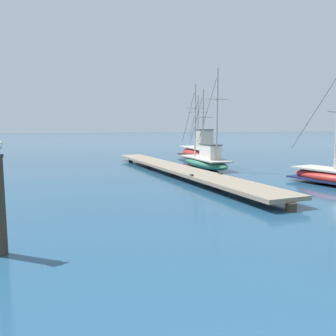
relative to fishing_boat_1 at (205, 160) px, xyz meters
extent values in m
cube|color=gray|center=(-3.00, -1.97, -0.19)|extent=(2.38, 19.11, 0.16)
cylinder|color=#3D3023|center=(-2.71, -11.50, -0.42)|extent=(0.36, 0.36, 0.29)
cylinder|color=#3D3023|center=(-2.86, -6.73, -0.42)|extent=(0.36, 0.36, 0.29)
cylinder|color=#3D3023|center=(-3.00, -1.97, -0.42)|extent=(0.36, 0.36, 0.29)
cylinder|color=#3D3023|center=(-3.15, 2.79, -0.42)|extent=(0.36, 0.36, 0.29)
cylinder|color=#3D3023|center=(-3.29, 7.56, -0.42)|extent=(0.36, 0.36, 0.29)
cube|color=#333338|center=(-3.69, -5.81, -0.07)|extent=(0.13, 0.20, 0.08)
cube|color=#333338|center=(-2.09, -5.76, -0.07)|extent=(0.13, 0.20, 0.08)
cylinder|color=#333338|center=(2.67, -6.77, 2.88)|extent=(0.41, 2.52, 3.63)
ellipsoid|color=#337556|center=(0.01, 0.14, -0.21)|extent=(2.04, 6.39, 0.70)
cube|color=#B2AD9E|center=(0.01, 0.14, 0.10)|extent=(1.80, 5.75, 0.08)
cube|color=silver|center=(-0.05, -0.81, 0.60)|extent=(0.88, 1.85, 0.92)
cube|color=#3D3D42|center=(-0.05, -0.81, 1.09)|extent=(0.96, 2.00, 0.06)
cylinder|color=#B2ADA3|center=(0.03, 0.45, 2.46)|extent=(0.11, 0.11, 4.64)
cylinder|color=#B2ADA3|center=(0.03, 0.45, 2.92)|extent=(1.49, 0.15, 0.06)
cylinder|color=#333338|center=(0.10, 1.70, 2.69)|extent=(0.17, 2.41, 3.43)
cylinder|color=#B2ADA3|center=(0.12, 1.86, 2.71)|extent=(0.11, 0.11, 5.13)
cylinder|color=#B2ADA3|center=(0.12, 1.86, 3.61)|extent=(1.49, 0.15, 0.06)
cylinder|color=#333338|center=(0.20, 3.25, 2.96)|extent=(0.19, 2.67, 3.80)
cylinder|color=#B2ADA3|center=(-0.11, -1.75, 2.97)|extent=(0.11, 0.11, 5.67)
cylinder|color=#B2ADA3|center=(-0.11, -1.75, 3.94)|extent=(1.49, 0.15, 0.06)
cylinder|color=#333338|center=(-0.01, -0.22, 3.26)|extent=(0.21, 2.94, 4.19)
ellipsoid|color=#AD2823|center=(2.22, 5.47, -0.03)|extent=(2.81, 7.43, 1.06)
cube|color=#B2AD9E|center=(2.22, 5.47, 0.46)|extent=(2.49, 6.68, 0.08)
cube|color=black|center=(2.22, 5.47, -0.27)|extent=(2.81, 7.28, 0.08)
cube|color=#B7B2A8|center=(2.08, 4.40, 1.25)|extent=(1.28, 1.81, 1.50)
cube|color=#3D3D42|center=(2.08, 4.40, 2.03)|extent=(1.38, 1.95, 0.06)
cylinder|color=#B2ADA3|center=(2.26, 5.83, 2.71)|extent=(0.11, 0.11, 4.42)
cylinder|color=#B2ADA3|center=(2.26, 5.83, 3.52)|extent=(1.70, 0.28, 0.06)
cylinder|color=#333338|center=(2.42, 7.02, 2.93)|extent=(0.32, 2.29, 3.27)
sphere|color=white|center=(-11.12, -12.25, 1.85)|extent=(0.08, 0.08, 0.08)
cone|color=gold|center=(-11.07, -12.23, 1.85)|extent=(0.05, 0.04, 0.02)
camera|label=1|loc=(-10.28, -20.00, 2.18)|focal=35.23mm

